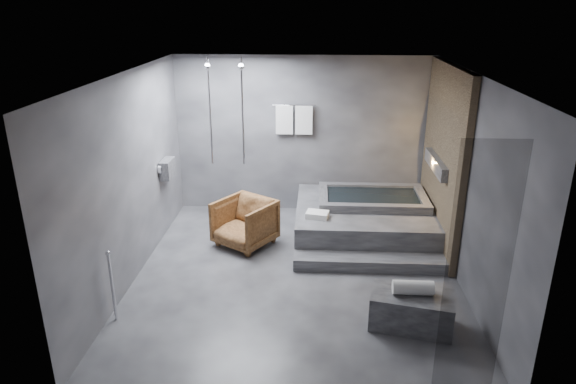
{
  "coord_description": "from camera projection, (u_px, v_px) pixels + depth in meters",
  "views": [
    {
      "loc": [
        0.25,
        -6.4,
        3.65
      ],
      "look_at": [
        -0.13,
        0.3,
        1.15
      ],
      "focal_mm": 32.0,
      "sensor_mm": 36.0,
      "label": 1
    }
  ],
  "objects": [
    {
      "name": "driftwood_chair",
      "position": [
        245.0,
        223.0,
        8.07
      ],
      "size": [
        1.12,
        1.12,
        0.75
      ],
      "primitive_type": "imported",
      "rotation": [
        0.0,
        0.0,
        -0.58
      ],
      "color": "#3F230F",
      "rests_on": "ground"
    },
    {
      "name": "tub_step",
      "position": [
        369.0,
        262.0,
        7.44
      ],
      "size": [
        2.2,
        0.36,
        0.18
      ],
      "primitive_type": "cube",
      "color": "#313134",
      "rests_on": "ground"
    },
    {
      "name": "concrete_bench",
      "position": [
        411.0,
        310.0,
        6.07
      ],
      "size": [
        1.04,
        0.71,
        0.43
      ],
      "primitive_type": "cube",
      "rotation": [
        0.0,
        0.0,
        -0.21
      ],
      "color": "#2D2D2F",
      "rests_on": "ground"
    },
    {
      "name": "deck_towel",
      "position": [
        317.0,
        215.0,
        7.95
      ],
      "size": [
        0.38,
        0.31,
        0.09
      ],
      "primitive_type": "cube",
      "rotation": [
        0.0,
        0.0,
        -0.19
      ],
      "color": "white",
      "rests_on": "tub_deck"
    },
    {
      "name": "room",
      "position": [
        327.0,
        153.0,
        6.88
      ],
      "size": [
        5.0,
        5.04,
        2.82
      ],
      "color": "#2C2C2F",
      "rests_on": "ground"
    },
    {
      "name": "tub_deck",
      "position": [
        363.0,
        220.0,
        8.49
      ],
      "size": [
        2.2,
        2.0,
        0.5
      ],
      "primitive_type": "cube",
      "color": "#313134",
      "rests_on": "ground"
    },
    {
      "name": "rolled_towel",
      "position": [
        413.0,
        288.0,
        5.98
      ],
      "size": [
        0.48,
        0.18,
        0.17
      ],
      "primitive_type": "cylinder",
      "rotation": [
        0.0,
        1.57,
        -0.01
      ],
      "color": "white",
      "rests_on": "concrete_bench"
    }
  ]
}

